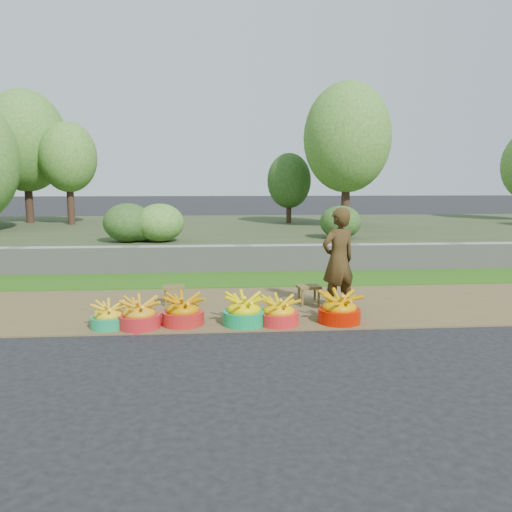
{
  "coord_description": "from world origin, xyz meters",
  "views": [
    {
      "loc": [
        -0.51,
        -5.87,
        1.82
      ],
      "look_at": [
        0.05,
        1.3,
        0.75
      ],
      "focal_mm": 35.0,
      "sensor_mm": 36.0,
      "label": 1
    }
  ],
  "objects": [
    {
      "name": "basin_a",
      "position": [
        -1.88,
        0.29,
        0.15
      ],
      "size": [
        0.45,
        0.45,
        0.34
      ],
      "color": "#179055",
      "rests_on": "ground"
    },
    {
      "name": "stool_right",
      "position": [
        0.82,
        1.23,
        0.25
      ],
      "size": [
        0.36,
        0.29,
        0.29
      ],
      "rotation": [
        0.0,
        0.0,
        0.14
      ],
      "color": "brown",
      "rests_on": "dirt_shoulder"
    },
    {
      "name": "basin_d",
      "position": [
        -0.18,
        0.3,
        0.18
      ],
      "size": [
        0.55,
        0.55,
        0.41
      ],
      "color": "#0E944D",
      "rests_on": "ground"
    },
    {
      "name": "basin_c",
      "position": [
        -0.96,
        0.36,
        0.18
      ],
      "size": [
        0.54,
        0.54,
        0.4
      ],
      "color": "#B11C1A",
      "rests_on": "ground"
    },
    {
      "name": "basin_f",
      "position": [
        1.05,
        0.3,
        0.18
      ],
      "size": [
        0.55,
        0.55,
        0.41
      ],
      "color": "#B31300",
      "rests_on": "ground"
    },
    {
      "name": "dirt_shoulder",
      "position": [
        0.0,
        1.25,
        0.01
      ],
      "size": [
        80.0,
        2.5,
        0.02
      ],
      "primitive_type": "cube",
      "color": "brown",
      "rests_on": "ground"
    },
    {
      "name": "basin_b",
      "position": [
        -1.49,
        0.26,
        0.17
      ],
      "size": [
        0.52,
        0.52,
        0.39
      ],
      "color": "red",
      "rests_on": "ground"
    },
    {
      "name": "vegetation",
      "position": [
        -0.23,
        8.31,
        2.57
      ],
      "size": [
        33.66,
        8.48,
        4.23
      ],
      "color": "#332116",
      "rests_on": "earth_bank"
    },
    {
      "name": "stool_left",
      "position": [
        -1.17,
        1.41,
        0.24
      ],
      "size": [
        0.34,
        0.27,
        0.28
      ],
      "rotation": [
        0.0,
        0.0,
        0.1
      ],
      "color": "brown",
      "rests_on": "dirt_shoulder"
    },
    {
      "name": "grass_verge",
      "position": [
        0.0,
        3.25,
        0.02
      ],
      "size": [
        80.0,
        1.5,
        0.04
      ],
      "primitive_type": "cube",
      "color": "#295D11",
      "rests_on": "ground"
    },
    {
      "name": "ground_plane",
      "position": [
        0.0,
        0.0,
        0.0
      ],
      "size": [
        120.0,
        120.0,
        0.0
      ],
      "primitive_type": "plane",
      "color": "black",
      "rests_on": "ground"
    },
    {
      "name": "retaining_wall",
      "position": [
        0.0,
        4.1,
        0.28
      ],
      "size": [
        80.0,
        0.35,
        0.55
      ],
      "primitive_type": "cube",
      "color": "gray",
      "rests_on": "ground"
    },
    {
      "name": "basin_e",
      "position": [
        0.26,
        0.26,
        0.17
      ],
      "size": [
        0.5,
        0.5,
        0.37
      ],
      "color": "red",
      "rests_on": "ground"
    },
    {
      "name": "earth_bank",
      "position": [
        0.0,
        9.0,
        0.25
      ],
      "size": [
        80.0,
        10.0,
        0.5
      ],
      "primitive_type": "cube",
      "color": "#354024",
      "rests_on": "ground"
    },
    {
      "name": "vendor_woman",
      "position": [
        1.16,
        0.86,
        0.75
      ],
      "size": [
        0.63,
        0.53,
        1.46
      ],
      "primitive_type": "imported",
      "rotation": [
        0.0,
        0.0,
        3.55
      ],
      "color": "black",
      "rests_on": "dirt_shoulder"
    }
  ]
}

